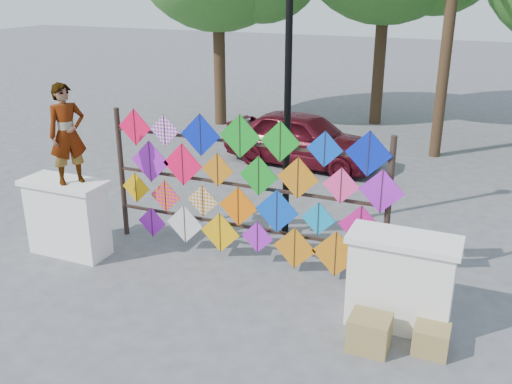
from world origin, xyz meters
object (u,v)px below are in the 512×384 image
kite_rack (247,190)px  sedan (303,138)px  lamppost (288,83)px  vendor_woman (67,134)px

kite_rack → sedan: bearing=99.0°
kite_rack → sedan: kite_rack is taller
kite_rack → sedan: (-0.83, 5.24, -0.55)m
kite_rack → lamppost: lamppost is taller
kite_rack → sedan: 5.33m
vendor_woman → lamppost: size_ratio=0.35×
vendor_woman → lamppost: bearing=-19.4°
sedan → lamppost: (1.02, -3.97, 2.03)m
kite_rack → vendor_woman: bearing=-160.4°
sedan → vendor_woman: bearing=170.5°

